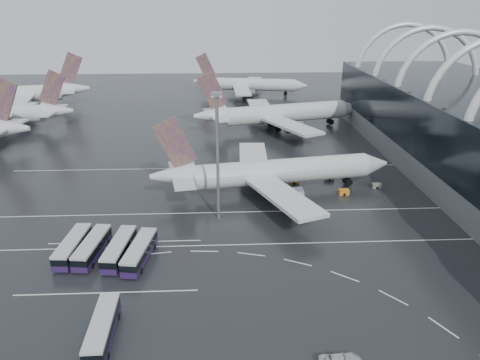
{
  "coord_description": "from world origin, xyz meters",
  "views": [
    {
      "loc": [
        -6.45,
        -77.36,
        42.05
      ],
      "look_at": [
        -2.04,
        12.68,
        7.0
      ],
      "focal_mm": 35.0,
      "sensor_mm": 36.0,
      "label": 1
    }
  ],
  "objects_px": {
    "airliner_gate_c": "(248,85)",
    "gse_cart_belly_e": "(294,181)",
    "bus_row_near_c": "(119,249)",
    "gse_cart_belly_d": "(377,186)",
    "airliner_gate_b": "(277,114)",
    "jet_remote_far": "(29,93)",
    "bus_row_far_b": "(102,329)",
    "airliner_main": "(270,173)",
    "bus_row_near_d": "(140,252)",
    "jet_remote_mid": "(9,114)",
    "bus_row_near_a": "(73,246)",
    "bus_row_near_b": "(92,247)",
    "floodlight_mast": "(217,142)",
    "gse_cart_belly_b": "(329,177)",
    "gse_cart_belly_a": "(344,192)"
  },
  "relations": [
    {
      "from": "jet_remote_far",
      "to": "bus_row_near_d",
      "type": "distance_m",
      "value": 140.71
    },
    {
      "from": "jet_remote_mid",
      "to": "bus_row_near_a",
      "type": "distance_m",
      "value": 99.55
    },
    {
      "from": "bus_row_near_c",
      "to": "floodlight_mast",
      "type": "relative_size",
      "value": 0.49
    },
    {
      "from": "jet_remote_mid",
      "to": "airliner_main",
      "type": "bearing_deg",
      "value": 146.82
    },
    {
      "from": "gse_cart_belly_b",
      "to": "gse_cart_belly_d",
      "type": "distance_m",
      "value": 11.61
    },
    {
      "from": "bus_row_near_a",
      "to": "jet_remote_mid",
      "type": "bearing_deg",
      "value": 31.79
    },
    {
      "from": "bus_row_near_d",
      "to": "gse_cart_belly_e",
      "type": "bearing_deg",
      "value": -34.4
    },
    {
      "from": "bus_row_near_d",
      "to": "bus_row_far_b",
      "type": "relative_size",
      "value": 1.06
    },
    {
      "from": "airliner_main",
      "to": "bus_row_near_c",
      "type": "bearing_deg",
      "value": -145.87
    },
    {
      "from": "jet_remote_mid",
      "to": "floodlight_mast",
      "type": "distance_m",
      "value": 104.09
    },
    {
      "from": "bus_row_near_c",
      "to": "gse_cart_belly_e",
      "type": "xyz_separation_m",
      "value": [
        35.71,
        33.29,
        -1.06
      ]
    },
    {
      "from": "bus_row_near_b",
      "to": "bus_row_near_d",
      "type": "relative_size",
      "value": 0.98
    },
    {
      "from": "bus_row_near_d",
      "to": "floodlight_mast",
      "type": "relative_size",
      "value": 0.5
    },
    {
      "from": "jet_remote_mid",
      "to": "bus_row_near_b",
      "type": "bearing_deg",
      "value": 122.28
    },
    {
      "from": "airliner_gate_b",
      "to": "bus_row_near_d",
      "type": "xyz_separation_m",
      "value": [
        -34.06,
        -85.23,
        -3.53
      ]
    },
    {
      "from": "airliner_main",
      "to": "airliner_gate_c",
      "type": "height_order",
      "value": "airliner_main"
    },
    {
      "from": "gse_cart_belly_e",
      "to": "jet_remote_mid",
      "type": "bearing_deg",
      "value": 147.94
    },
    {
      "from": "jet_remote_mid",
      "to": "jet_remote_far",
      "type": "distance_m",
      "value": 35.16
    },
    {
      "from": "airliner_main",
      "to": "floodlight_mast",
      "type": "relative_size",
      "value": 2.18
    },
    {
      "from": "gse_cart_belly_b",
      "to": "gse_cart_belly_e",
      "type": "height_order",
      "value": "gse_cart_belly_e"
    },
    {
      "from": "airliner_main",
      "to": "jet_remote_mid",
      "type": "xyz_separation_m",
      "value": [
        -83.42,
        61.49,
        0.42
      ]
    },
    {
      "from": "bus_row_near_d",
      "to": "gse_cart_belly_a",
      "type": "xyz_separation_m",
      "value": [
        42.39,
        26.94,
        -1.07
      ]
    },
    {
      "from": "bus_row_near_d",
      "to": "bus_row_near_a",
      "type": "bearing_deg",
      "value": 86.93
    },
    {
      "from": "airliner_main",
      "to": "bus_row_near_b",
      "type": "bearing_deg",
      "value": -151.02
    },
    {
      "from": "jet_remote_mid",
      "to": "bus_row_near_b",
      "type": "xyz_separation_m",
      "value": [
        49.34,
        -88.74,
        -3.54
      ]
    },
    {
      "from": "airliner_gate_c",
      "to": "gse_cart_belly_e",
      "type": "height_order",
      "value": "airliner_gate_c"
    },
    {
      "from": "bus_row_near_b",
      "to": "jet_remote_far",
      "type": "bearing_deg",
      "value": 30.88
    },
    {
      "from": "bus_row_far_b",
      "to": "gse_cart_belly_d",
      "type": "relative_size",
      "value": 5.81
    },
    {
      "from": "bus_row_near_c",
      "to": "gse_cart_belly_d",
      "type": "height_order",
      "value": "bus_row_near_c"
    },
    {
      "from": "airliner_main",
      "to": "gse_cart_belly_a",
      "type": "relative_size",
      "value": 24.3
    },
    {
      "from": "jet_remote_mid",
      "to": "bus_row_near_b",
      "type": "distance_m",
      "value": 101.6
    },
    {
      "from": "bus_row_far_b",
      "to": "gse_cart_belly_d",
      "type": "bearing_deg",
      "value": -47.81
    },
    {
      "from": "bus_row_near_b",
      "to": "bus_row_near_c",
      "type": "xyz_separation_m",
      "value": [
        4.8,
        -0.82,
        0.01
      ]
    },
    {
      "from": "gse_cart_belly_b",
      "to": "airliner_main",
      "type": "bearing_deg",
      "value": -155.24
    },
    {
      "from": "gse_cart_belly_d",
      "to": "gse_cart_belly_e",
      "type": "bearing_deg",
      "value": 168.64
    },
    {
      "from": "bus_row_near_a",
      "to": "bus_row_far_b",
      "type": "height_order",
      "value": "bus_row_near_a"
    },
    {
      "from": "airliner_gate_b",
      "to": "gse_cart_belly_e",
      "type": "distance_m",
      "value": 51.01
    },
    {
      "from": "airliner_main",
      "to": "gse_cart_belly_b",
      "type": "relative_size",
      "value": 25.41
    },
    {
      "from": "gse_cart_belly_b",
      "to": "gse_cart_belly_d",
      "type": "bearing_deg",
      "value": -30.04
    },
    {
      "from": "airliner_main",
      "to": "jet_remote_mid",
      "type": "relative_size",
      "value": 1.22
    },
    {
      "from": "bus_row_near_d",
      "to": "airliner_gate_b",
      "type": "bearing_deg",
      "value": -13.28
    },
    {
      "from": "airliner_gate_b",
      "to": "jet_remote_far",
      "type": "bearing_deg",
      "value": 143.22
    },
    {
      "from": "airliner_main",
      "to": "bus_row_near_b",
      "type": "height_order",
      "value": "airliner_main"
    },
    {
      "from": "airliner_gate_b",
      "to": "jet_remote_mid",
      "type": "bearing_deg",
      "value": 162.13
    },
    {
      "from": "airliner_gate_b",
      "to": "bus_row_near_c",
      "type": "height_order",
      "value": "airliner_gate_b"
    },
    {
      "from": "airliner_gate_b",
      "to": "gse_cart_belly_e",
      "type": "relative_size",
      "value": 25.49
    },
    {
      "from": "jet_remote_far",
      "to": "bus_row_near_d",
      "type": "bearing_deg",
      "value": 106.17
    },
    {
      "from": "gse_cart_belly_d",
      "to": "floodlight_mast",
      "type": "bearing_deg",
      "value": -158.52
    },
    {
      "from": "bus_row_near_a",
      "to": "gse_cart_belly_d",
      "type": "bearing_deg",
      "value": -61.62
    },
    {
      "from": "gse_cart_belly_a",
      "to": "gse_cart_belly_d",
      "type": "xyz_separation_m",
      "value": [
        8.82,
        3.68,
        -0.06
      ]
    }
  ]
}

